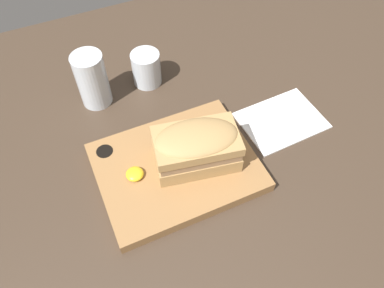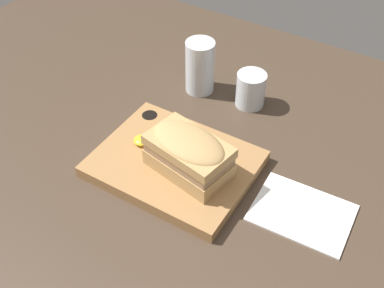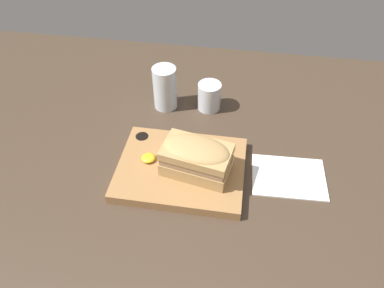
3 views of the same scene
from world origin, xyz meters
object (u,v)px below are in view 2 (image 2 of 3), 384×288
at_px(wine_glass, 251,91).
at_px(sandwich, 189,152).
at_px(water_glass, 200,70).
at_px(napkin, 302,213).
at_px(serving_board, 174,163).

bearing_deg(wine_glass, sandwich, -89.36).
bearing_deg(water_glass, sandwich, -63.51).
xyz_separation_m(water_glass, napkin, (0.35, -0.23, -0.05)).
bearing_deg(water_glass, wine_glass, 5.04).
bearing_deg(serving_board, sandwich, -12.89).
bearing_deg(napkin, serving_board, -174.69).
xyz_separation_m(water_glass, wine_glass, (0.13, 0.01, -0.02)).
bearing_deg(serving_board, wine_glass, 82.04).
height_order(sandwich, water_glass, water_glass).
bearing_deg(napkin, wine_glass, 133.39).
relative_size(serving_board, sandwich, 1.77).
bearing_deg(water_glass, napkin, -32.82).
bearing_deg(sandwich, napkin, 8.55).
bearing_deg(napkin, water_glass, 147.18).
height_order(sandwich, napkin, sandwich).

